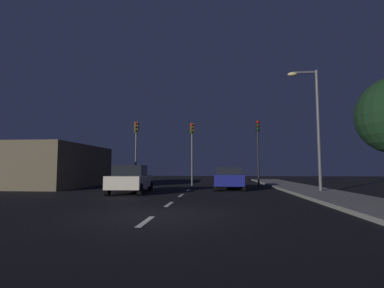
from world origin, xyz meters
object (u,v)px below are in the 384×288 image
Objects in this scene: car_stopped_ahead at (229,178)px; car_adjacent_lane at (131,179)px; traffic_signal_left at (136,141)px; traffic_signal_right at (258,140)px; traffic_signal_center at (192,142)px; street_lamp_right at (313,119)px.

car_stopped_ahead is 1.00× the size of car_adjacent_lane.
traffic_signal_left reaches higher than car_adjacent_lane.
traffic_signal_right is at bearing 41.76° from car_adjacent_lane.
traffic_signal_left is 9.14m from car_stopped_ahead.
car_stopped_ahead is (7.68, -3.97, -2.96)m from traffic_signal_left.
street_lamp_right reaches higher than traffic_signal_center.
car_stopped_ahead is (-2.52, -3.97, -2.96)m from traffic_signal_right.
car_stopped_ahead is at bearing 150.37° from street_lamp_right.
traffic_signal_center is 10.25m from street_lamp_right.
traffic_signal_left is at bearing 180.00° from traffic_signal_right.
car_adjacent_lane is at bearing -138.24° from traffic_signal_right.
traffic_signal_left is at bearing 180.00° from traffic_signal_center.
car_adjacent_lane is at bearing -176.07° from street_lamp_right.
traffic_signal_right is 11.55m from car_adjacent_lane.
traffic_signal_center reaches higher than car_stopped_ahead.
street_lamp_right is (7.72, -6.71, 0.69)m from traffic_signal_center.
street_lamp_right is at bearing 3.93° from car_adjacent_lane.
traffic_signal_left is 0.74× the size of street_lamp_right.
traffic_signal_right is at bearing 57.61° from car_stopped_ahead.
car_adjacent_lane is (1.86, -7.44, -2.93)m from traffic_signal_left.
car_adjacent_lane is at bearing -75.96° from traffic_signal_left.
street_lamp_right is (2.30, -6.71, 0.59)m from traffic_signal_right.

